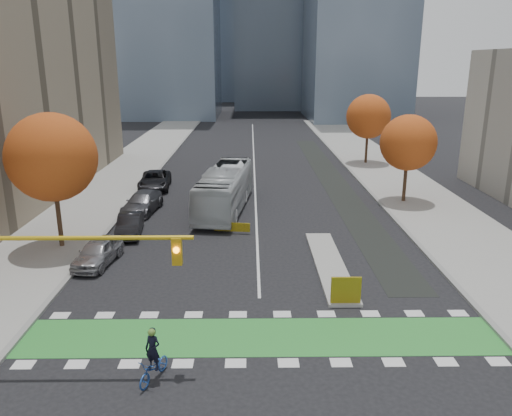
{
  "coord_description": "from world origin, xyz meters",
  "views": [
    {
      "loc": [
        -0.42,
        -16.85,
        10.96
      ],
      "look_at": [
        -0.1,
        10.28,
        3.0
      ],
      "focal_mm": 35.0,
      "sensor_mm": 36.0,
      "label": 1
    }
  ],
  "objects_px": {
    "traffic_signal_west": "(38,267)",
    "bus": "(225,189)",
    "parked_car_b": "(130,225)",
    "parked_car_c": "(142,202)",
    "parked_car_a": "(98,252)",
    "tree_west": "(52,157)",
    "tree_east_near": "(408,143)",
    "tree_east_far": "(368,117)",
    "hazard_board": "(346,290)",
    "cyclist": "(154,363)",
    "parked_car_d": "(155,180)"
  },
  "relations": [
    {
      "from": "tree_west",
      "to": "cyclist",
      "type": "distance_m",
      "value": 16.41
    },
    {
      "from": "parked_car_b",
      "to": "parked_car_c",
      "type": "xyz_separation_m",
      "value": [
        -0.23,
        5.18,
        0.06
      ]
    },
    {
      "from": "tree_east_near",
      "to": "bus",
      "type": "xyz_separation_m",
      "value": [
        -14.36,
        -1.87,
        -3.23
      ]
    },
    {
      "from": "parked_car_c",
      "to": "parked_car_b",
      "type": "bearing_deg",
      "value": -79.9
    },
    {
      "from": "traffic_signal_west",
      "to": "cyclist",
      "type": "xyz_separation_m",
      "value": [
        4.05,
        -0.87,
        -3.35
      ]
    },
    {
      "from": "traffic_signal_west",
      "to": "parked_car_a",
      "type": "distance_m",
      "value": 10.48
    },
    {
      "from": "tree_west",
      "to": "bus",
      "type": "relative_size",
      "value": 0.7
    },
    {
      "from": "tree_east_far",
      "to": "traffic_signal_west",
      "type": "height_order",
      "value": "tree_east_far"
    },
    {
      "from": "bus",
      "to": "parked_car_c",
      "type": "distance_m",
      "value": 6.33
    },
    {
      "from": "tree_east_far",
      "to": "parked_car_c",
      "type": "bearing_deg",
      "value": -138.83
    },
    {
      "from": "tree_east_far",
      "to": "bus",
      "type": "xyz_separation_m",
      "value": [
        -14.86,
        -17.87,
        -3.6
      ]
    },
    {
      "from": "parked_car_b",
      "to": "tree_east_far",
      "type": "bearing_deg",
      "value": 41.97
    },
    {
      "from": "tree_east_far",
      "to": "tree_east_near",
      "type": "bearing_deg",
      "value": -91.79
    },
    {
      "from": "hazard_board",
      "to": "cyclist",
      "type": "bearing_deg",
      "value": -144.68
    },
    {
      "from": "traffic_signal_west",
      "to": "bus",
      "type": "distance_m",
      "value": 21.51
    },
    {
      "from": "tree_west",
      "to": "bus",
      "type": "xyz_separation_m",
      "value": [
        9.64,
        8.13,
        -3.98
      ]
    },
    {
      "from": "tree_east_near",
      "to": "cyclist",
      "type": "xyz_separation_m",
      "value": [
        -15.88,
        -23.38,
        -4.18
      ]
    },
    {
      "from": "tree_west",
      "to": "traffic_signal_west",
      "type": "relative_size",
      "value": 0.96
    },
    {
      "from": "bus",
      "to": "tree_east_far",
      "type": "bearing_deg",
      "value": 57.53
    },
    {
      "from": "cyclist",
      "to": "tree_east_far",
      "type": "bearing_deg",
      "value": 89.46
    },
    {
      "from": "tree_east_far",
      "to": "bus",
      "type": "bearing_deg",
      "value": -129.74
    },
    {
      "from": "tree_east_near",
      "to": "parked_car_b",
      "type": "relative_size",
      "value": 1.69
    },
    {
      "from": "tree_west",
      "to": "bus",
      "type": "distance_m",
      "value": 13.22
    },
    {
      "from": "traffic_signal_west",
      "to": "bus",
      "type": "height_order",
      "value": "traffic_signal_west"
    },
    {
      "from": "traffic_signal_west",
      "to": "parked_car_c",
      "type": "bearing_deg",
      "value": 91.92
    },
    {
      "from": "parked_car_c",
      "to": "parked_car_d",
      "type": "height_order",
      "value": "parked_car_d"
    },
    {
      "from": "bus",
      "to": "traffic_signal_west",
      "type": "bearing_deg",
      "value": -97.83
    },
    {
      "from": "parked_car_a",
      "to": "parked_car_c",
      "type": "relative_size",
      "value": 0.82
    },
    {
      "from": "tree_west",
      "to": "parked_car_c",
      "type": "relative_size",
      "value": 1.59
    },
    {
      "from": "cyclist",
      "to": "parked_car_a",
      "type": "height_order",
      "value": "cyclist"
    },
    {
      "from": "tree_east_near",
      "to": "tree_east_far",
      "type": "relative_size",
      "value": 0.92
    },
    {
      "from": "tree_east_far",
      "to": "parked_car_c",
      "type": "xyz_separation_m",
      "value": [
        -21.1,
        -18.45,
        -4.49
      ]
    },
    {
      "from": "tree_west",
      "to": "parked_car_a",
      "type": "distance_m",
      "value": 6.31
    },
    {
      "from": "bus",
      "to": "parked_car_a",
      "type": "distance_m",
      "value": 12.68
    },
    {
      "from": "parked_car_b",
      "to": "parked_car_c",
      "type": "relative_size",
      "value": 0.81
    },
    {
      "from": "traffic_signal_west",
      "to": "bus",
      "type": "relative_size",
      "value": 0.73
    },
    {
      "from": "bus",
      "to": "parked_car_a",
      "type": "height_order",
      "value": "bus"
    },
    {
      "from": "tree_east_far",
      "to": "cyclist",
      "type": "bearing_deg",
      "value": -112.58
    },
    {
      "from": "tree_west",
      "to": "parked_car_b",
      "type": "height_order",
      "value": "tree_west"
    },
    {
      "from": "hazard_board",
      "to": "tree_east_far",
      "type": "height_order",
      "value": "tree_east_far"
    },
    {
      "from": "hazard_board",
      "to": "parked_car_d",
      "type": "height_order",
      "value": "parked_car_d"
    },
    {
      "from": "hazard_board",
      "to": "tree_east_near",
      "type": "height_order",
      "value": "tree_east_near"
    },
    {
      "from": "traffic_signal_west",
      "to": "tree_east_far",
      "type": "bearing_deg",
      "value": 62.05
    },
    {
      "from": "parked_car_a",
      "to": "parked_car_d",
      "type": "bearing_deg",
      "value": 97.81
    },
    {
      "from": "traffic_signal_west",
      "to": "parked_car_a",
      "type": "xyz_separation_m",
      "value": [
        -1.07,
        9.88,
        -3.31
      ]
    },
    {
      "from": "parked_car_b",
      "to": "hazard_board",
      "type": "bearing_deg",
      "value": -46.01
    },
    {
      "from": "cyclist",
      "to": "parked_car_d",
      "type": "xyz_separation_m",
      "value": [
        -5.12,
        28.24,
        0.1
      ]
    },
    {
      "from": "bus",
      "to": "parked_car_d",
      "type": "relative_size",
      "value": 2.09
    },
    {
      "from": "tree_east_near",
      "to": "traffic_signal_west",
      "type": "xyz_separation_m",
      "value": [
        -19.93,
        -22.51,
        -0.83
      ]
    },
    {
      "from": "tree_west",
      "to": "cyclist",
      "type": "height_order",
      "value": "tree_west"
    }
  ]
}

